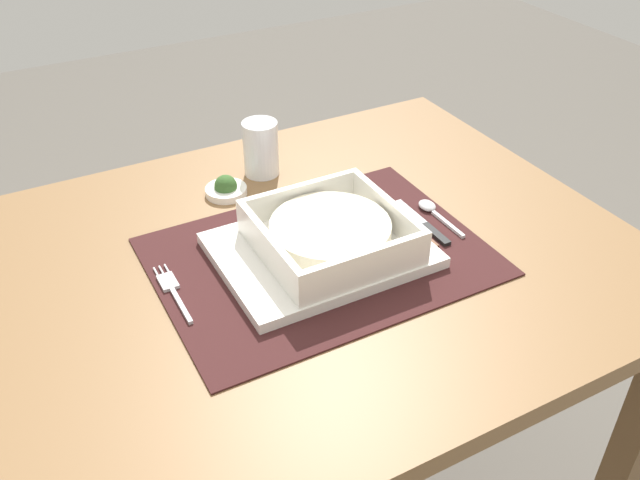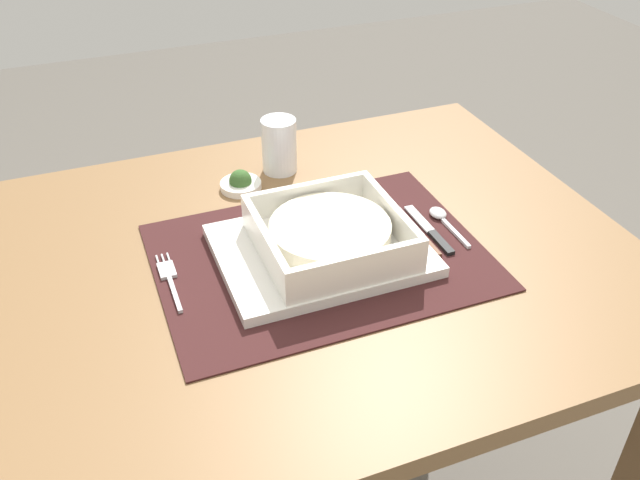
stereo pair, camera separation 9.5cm
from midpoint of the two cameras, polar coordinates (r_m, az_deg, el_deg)
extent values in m
cube|color=brown|center=(0.98, 0.74, -2.02)|extent=(0.97, 0.74, 0.03)
cube|color=brown|center=(1.43, -21.25, -10.13)|extent=(0.05, 0.05, 0.70)
cube|color=brown|center=(1.59, 10.89, -2.50)|extent=(0.05, 0.05, 0.70)
cube|color=#381919|center=(0.96, 2.81, -1.48)|extent=(0.46, 0.34, 0.00)
cube|color=white|center=(0.96, 2.86, -0.95)|extent=(0.29, 0.22, 0.02)
cube|color=white|center=(0.95, 3.69, -0.49)|extent=(0.20, 0.20, 0.01)
cube|color=white|center=(0.91, -1.63, -0.40)|extent=(0.01, 0.20, 0.04)
cube|color=white|center=(0.97, 8.77, 1.92)|extent=(0.01, 0.20, 0.04)
cube|color=white|center=(0.87, 6.28, -2.46)|extent=(0.18, 0.01, 0.04)
cube|color=white|center=(1.01, 1.57, 3.61)|extent=(0.18, 0.01, 0.04)
cylinder|color=beige|center=(0.94, 3.74, 0.49)|extent=(0.17, 0.17, 0.03)
cube|color=silver|center=(0.90, -9.13, -4.61)|extent=(0.01, 0.07, 0.00)
cube|color=silver|center=(0.95, -9.91, -2.61)|extent=(0.02, 0.04, 0.00)
cylinder|color=silver|center=(0.97, -10.72, -1.77)|extent=(0.00, 0.02, 0.00)
cylinder|color=silver|center=(0.97, -10.28, -1.67)|extent=(0.00, 0.02, 0.00)
cylinder|color=silver|center=(0.97, -9.84, -1.57)|extent=(0.00, 0.02, 0.00)
cube|color=silver|center=(1.03, 13.88, 0.46)|extent=(0.01, 0.08, 0.00)
ellipsoid|color=silver|center=(1.07, 12.35, 2.14)|extent=(0.02, 0.03, 0.01)
cube|color=black|center=(1.01, 12.76, -0.30)|extent=(0.01, 0.06, 0.01)
cube|color=silver|center=(1.05, 10.87, 1.67)|extent=(0.01, 0.07, 0.00)
cube|color=#59331E|center=(1.00, 11.84, -0.63)|extent=(0.01, 0.05, 0.01)
cube|color=silver|center=(1.04, 9.97, 1.37)|extent=(0.01, 0.08, 0.00)
cylinder|color=white|center=(1.15, -1.07, 7.83)|extent=(0.06, 0.06, 0.09)
cylinder|color=#C64C1E|center=(1.16, -1.06, 6.82)|extent=(0.05, 0.05, 0.04)
cylinder|color=white|center=(1.12, -4.24, 4.49)|extent=(0.07, 0.07, 0.01)
sphere|color=#335926|center=(1.12, -4.26, 4.89)|extent=(0.04, 0.04, 0.04)
camera|label=1|loc=(0.05, -87.14, 2.03)|focal=38.29mm
camera|label=2|loc=(0.05, 92.86, -2.03)|focal=38.29mm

